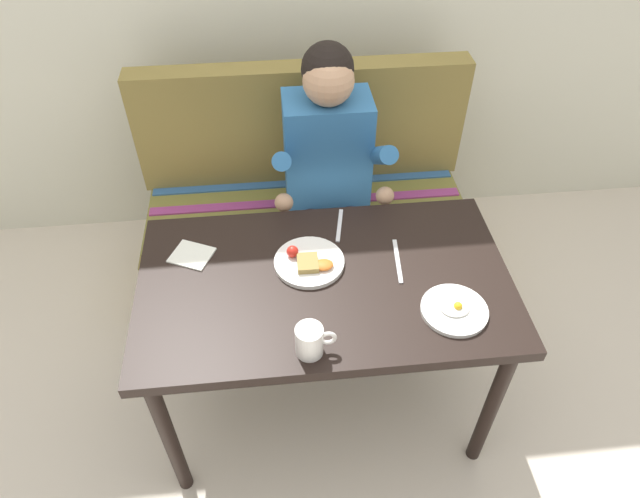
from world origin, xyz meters
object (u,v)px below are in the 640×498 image
object	(u,v)px
couch	(306,218)
fork	(339,225)
person	(329,167)
napkin	(192,255)
plate_breakfast	(309,262)
table	(325,296)
knife	(398,261)
plate_eggs	(454,310)
coffee_mug	(310,340)

from	to	relation	value
couch	fork	size ratio (longest dim) A/B	8.47
person	napkin	bearing A→B (deg)	-139.54
couch	fork	distance (m)	0.66
plate_breakfast	fork	world-z (taller)	plate_breakfast
table	knife	bearing A→B (deg)	12.44
knife	plate_eggs	bearing A→B (deg)	-55.67
napkin	knife	xyz separation A→B (m)	(0.68, -0.10, -0.00)
napkin	knife	bearing A→B (deg)	-8.12
plate_eggs	coffee_mug	size ratio (longest dim) A/B	1.73
couch	napkin	world-z (taller)	couch
plate_breakfast	coffee_mug	size ratio (longest dim) A/B	1.97
plate_breakfast	napkin	world-z (taller)	plate_breakfast
couch	napkin	bearing A→B (deg)	-125.18
person	plate_eggs	size ratio (longest dim) A/B	5.93
table	person	bearing A→B (deg)	82.13
couch	fork	bearing A→B (deg)	-81.19
table	person	size ratio (longest dim) A/B	0.99
coffee_mug	fork	distance (m)	0.55
fork	table	bearing A→B (deg)	-96.06
plate_breakfast	knife	bearing A→B (deg)	-3.14
couch	person	bearing A→B (deg)	-65.02
person	napkin	distance (m)	0.67
plate_breakfast	coffee_mug	bearing A→B (deg)	-94.43
plate_breakfast	fork	distance (m)	0.22
coffee_mug	knife	distance (m)	0.46
plate_breakfast	napkin	distance (m)	0.40
plate_eggs	napkin	distance (m)	0.87
person	knife	world-z (taller)	person
table	couch	distance (m)	0.83
person	knife	distance (m)	0.56
napkin	fork	size ratio (longest dim) A/B	0.76
coffee_mug	fork	world-z (taller)	coffee_mug
person	plate_eggs	world-z (taller)	person
couch	coffee_mug	world-z (taller)	couch
couch	napkin	size ratio (longest dim) A/B	11.10
couch	person	world-z (taller)	person
table	napkin	world-z (taller)	napkin
coffee_mug	plate_breakfast	bearing A→B (deg)	85.57
coffee_mug	knife	xyz separation A→B (m)	(0.32, 0.33, -0.05)
couch	plate_eggs	size ratio (longest dim) A/B	7.05
couch	plate_breakfast	distance (m)	0.81
table	coffee_mug	distance (m)	0.31
coffee_mug	napkin	xyz separation A→B (m)	(-0.36, 0.43, -0.05)
person	napkin	size ratio (longest dim) A/B	9.35
table	plate_breakfast	world-z (taller)	plate_breakfast
fork	knife	distance (m)	0.26
coffee_mug	plate_eggs	bearing A→B (deg)	12.57
person	fork	bearing A→B (deg)	-90.30
person	plate_breakfast	xyz separation A→B (m)	(-0.13, -0.52, 0.00)
fork	couch	bearing A→B (deg)	110.44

